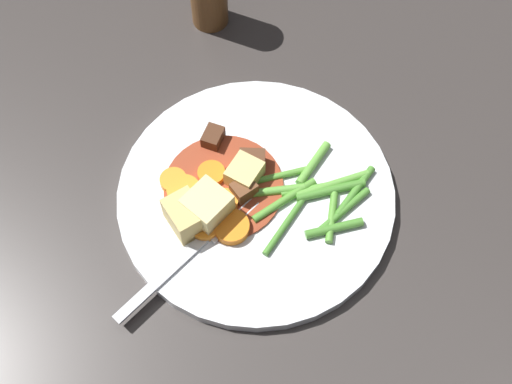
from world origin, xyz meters
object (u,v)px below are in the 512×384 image
(carrot_slice_0, at_px, (225,202))
(fork, at_px, (191,251))
(carrot_slice_2, at_px, (184,191))
(meat_chunk_0, at_px, (244,190))
(potato_chunk_0, at_px, (245,174))
(meat_chunk_2, at_px, (213,138))
(potato_chunk_1, at_px, (207,207))
(meat_chunk_1, at_px, (252,161))
(carrot_slice_3, at_px, (174,181))
(dinner_plate, at_px, (256,195))
(potato_chunk_2, at_px, (185,216))
(carrot_slice_4, at_px, (231,227))
(carrot_slice_5, at_px, (205,227))
(carrot_slice_1, at_px, (212,174))

(carrot_slice_0, bearing_deg, fork, 80.61)
(carrot_slice_2, xyz_separation_m, meat_chunk_0, (-0.06, -0.02, 0.00))
(potato_chunk_0, xyz_separation_m, meat_chunk_2, (0.05, -0.03, -0.00))
(potato_chunk_1, xyz_separation_m, meat_chunk_1, (-0.02, -0.07, -0.01))
(carrot_slice_3, relative_size, meat_chunk_2, 1.13)
(carrot_slice_2, distance_m, potato_chunk_1, 0.04)
(dinner_plate, bearing_deg, fork, 68.46)
(carrot_slice_3, xyz_separation_m, potato_chunk_2, (-0.03, 0.04, 0.01))
(carrot_slice_3, relative_size, potato_chunk_2, 0.69)
(meat_chunk_2, bearing_deg, meat_chunk_0, 139.64)
(carrot_slice_4, bearing_deg, potato_chunk_2, 13.78)
(carrot_slice_0, xyz_separation_m, carrot_slice_2, (0.04, 0.00, 0.00))
(potato_chunk_0, relative_size, potato_chunk_2, 0.83)
(carrot_slice_0, bearing_deg, potato_chunk_2, 51.90)
(meat_chunk_1, bearing_deg, potato_chunk_0, 86.35)
(potato_chunk_1, distance_m, fork, 0.05)
(dinner_plate, height_order, meat_chunk_0, meat_chunk_0)
(carrot_slice_5, xyz_separation_m, meat_chunk_0, (-0.02, -0.05, 0.01))
(carrot_slice_4, bearing_deg, meat_chunk_2, -56.21)
(potato_chunk_2, bearing_deg, carrot_slice_0, -128.10)
(carrot_slice_4, height_order, potato_chunk_0, potato_chunk_0)
(fork, bearing_deg, potato_chunk_1, -89.36)
(carrot_slice_0, distance_m, meat_chunk_2, 0.07)
(potato_chunk_1, height_order, meat_chunk_0, potato_chunk_1)
(carrot_slice_1, bearing_deg, meat_chunk_2, -68.36)
(meat_chunk_2, distance_m, fork, 0.13)
(dinner_plate, relative_size, carrot_slice_0, 10.47)
(carrot_slice_5, xyz_separation_m, fork, (0.00, 0.03, -0.00))
(carrot_slice_3, distance_m, potato_chunk_0, 0.07)
(carrot_slice_1, distance_m, carrot_slice_3, 0.04)
(potato_chunk_0, bearing_deg, potato_chunk_1, 70.38)
(potato_chunk_1, relative_size, meat_chunk_1, 1.48)
(potato_chunk_0, bearing_deg, meat_chunk_0, 110.24)
(dinner_plate, height_order, carrot_slice_2, carrot_slice_2)
(carrot_slice_1, xyz_separation_m, carrot_slice_3, (0.03, 0.02, 0.00))
(meat_chunk_1, bearing_deg, fork, 80.50)
(carrot_slice_1, distance_m, fork, 0.09)
(potato_chunk_1, bearing_deg, potato_chunk_0, -109.62)
(carrot_slice_0, bearing_deg, potato_chunk_1, 58.57)
(carrot_slice_4, relative_size, potato_chunk_2, 0.90)
(meat_chunk_0, height_order, meat_chunk_1, meat_chunk_1)
(dinner_plate, xyz_separation_m, fork, (0.03, 0.08, 0.01))
(carrot_slice_0, xyz_separation_m, carrot_slice_4, (-0.02, 0.02, 0.00))
(meat_chunk_2, xyz_separation_m, fork, (-0.03, 0.12, -0.01))
(carrot_slice_1, xyz_separation_m, meat_chunk_0, (-0.04, 0.01, 0.01))
(carrot_slice_3, relative_size, fork, 0.16)
(carrot_slice_0, height_order, potato_chunk_1, potato_chunk_1)
(carrot_slice_2, xyz_separation_m, carrot_slice_5, (-0.03, 0.03, -0.00))
(carrot_slice_2, height_order, fork, carrot_slice_2)
(carrot_slice_3, distance_m, carrot_slice_4, 0.08)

